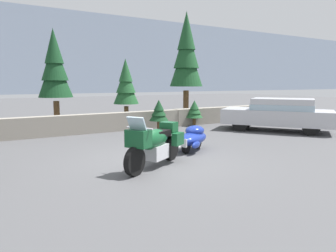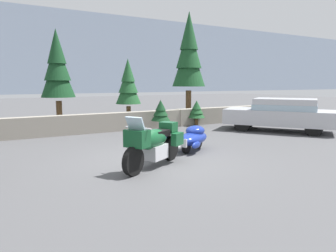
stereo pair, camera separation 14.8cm
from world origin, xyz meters
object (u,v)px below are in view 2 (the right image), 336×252
(pine_tree_far_right, at_px, (57,67))
(pine_tree_secondary, at_px, (128,84))
(car_shaped_trailer, at_px, (193,137))
(pine_tree_tall, at_px, (189,53))
(touring_motorcycle, at_px, (153,142))
(sedan_at_right_edge, at_px, (281,113))

(pine_tree_far_right, bearing_deg, pine_tree_secondary, -4.39)
(car_shaped_trailer, bearing_deg, pine_tree_far_right, 111.89)
(pine_tree_secondary, bearing_deg, pine_tree_tall, -3.14)
(touring_motorcycle, height_order, sedan_at_right_edge, sedan_at_right_edge)
(touring_motorcycle, distance_m, car_shaped_trailer, 2.21)
(sedan_at_right_edge, xyz_separation_m, pine_tree_tall, (-1.54, 4.88, 2.85))
(sedan_at_right_edge, relative_size, pine_tree_tall, 0.82)
(touring_motorcycle, xyz_separation_m, car_shaped_trailer, (1.92, 1.09, -0.21))
(sedan_at_right_edge, bearing_deg, pine_tree_tall, 107.49)
(touring_motorcycle, xyz_separation_m, pine_tree_secondary, (2.47, 7.51, 1.41))
(pine_tree_tall, bearing_deg, pine_tree_secondary, 176.86)
(touring_motorcycle, distance_m, sedan_at_right_edge, 7.81)
(pine_tree_far_right, bearing_deg, pine_tree_tall, -3.75)
(sedan_at_right_edge, bearing_deg, touring_motorcycle, -161.78)
(pine_tree_far_right, bearing_deg, touring_motorcycle, -84.38)
(sedan_at_right_edge, bearing_deg, pine_tree_secondary, 134.30)
(car_shaped_trailer, height_order, sedan_at_right_edge, sedan_at_right_edge)
(car_shaped_trailer, bearing_deg, pine_tree_tall, 57.53)
(car_shaped_trailer, xyz_separation_m, pine_tree_far_right, (-2.68, 6.67, 2.36))
(touring_motorcycle, xyz_separation_m, sedan_at_right_edge, (7.42, 2.44, 0.15))
(sedan_at_right_edge, bearing_deg, pine_tree_far_right, 146.99)
(pine_tree_secondary, bearing_deg, pine_tree_far_right, 175.61)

